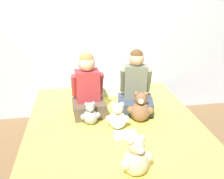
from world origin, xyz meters
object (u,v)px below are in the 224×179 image
child_on_right (135,89)px  teddy_bear_held_by_right_child (140,109)px  child_on_left (88,89)px  pillow_at_headboard (104,87)px  teddy_bear_held_by_left_child (90,115)px  teddy_bear_between_children (117,117)px  teddy_bear_at_foot_of_bed (136,158)px  bed (115,143)px  sign_card (125,134)px

child_on_right → teddy_bear_held_by_right_child: (-0.01, -0.23, -0.11)m
child_on_left → pillow_at_headboard: child_on_left is taller
teddy_bear_held_by_left_child → teddy_bear_held_by_right_child: (0.48, -0.01, 0.03)m
teddy_bear_held_by_left_child → teddy_bear_between_children: teddy_bear_between_children is taller
teddy_bear_between_children → teddy_bear_at_foot_of_bed: 0.60m
teddy_bear_at_foot_of_bed → pillow_at_headboard: teddy_bear_at_foot_of_bed is taller
bed → sign_card: size_ratio=9.45×
teddy_bear_held_by_left_child → sign_card: bearing=-46.2°
teddy_bear_between_children → sign_card: 0.17m
bed → teddy_bear_at_foot_of_bed: bearing=-87.4°
child_on_right → pillow_at_headboard: (-0.26, 0.54, -0.19)m
teddy_bear_between_children → sign_card: teddy_bear_between_children is taller
teddy_bear_between_children → pillow_at_headboard: size_ratio=0.44×
bed → teddy_bear_between_children: size_ratio=7.63×
teddy_bear_at_foot_of_bed → child_on_right: bearing=59.5°
child_on_right → pillow_at_headboard: child_on_right is taller
bed → teddy_bear_held_by_left_child: (-0.23, 0.05, 0.30)m
sign_card → teddy_bear_held_by_left_child: bearing=140.8°
teddy_bear_held_by_right_child → pillow_at_headboard: size_ratio=0.52×
teddy_bear_held_by_left_child → teddy_bear_between_children: 0.26m
child_on_right → teddy_bear_at_foot_of_bed: size_ratio=2.18×
bed → child_on_right: 0.58m
teddy_bear_held_by_right_child → teddy_bear_between_children: teddy_bear_held_by_right_child is taller
child_on_right → teddy_bear_between_children: size_ratio=2.49×
teddy_bear_held_by_right_child → teddy_bear_at_foot_of_bed: size_ratio=1.03×
child_on_left → teddy_bear_held_by_right_child: size_ratio=2.07×
pillow_at_headboard → teddy_bear_held_by_left_child: bearing=-106.9°
teddy_bear_at_foot_of_bed → teddy_bear_between_children: bearing=75.0°
teddy_bear_at_foot_of_bed → child_on_left: bearing=88.8°
bed → teddy_bear_at_foot_of_bed: (0.03, -0.66, 0.33)m
teddy_bear_at_foot_of_bed → bed: bearing=75.7°
teddy_bear_held_by_right_child → sign_card: bearing=-118.3°
pillow_at_headboard → sign_card: bearing=-86.5°
bed → child_on_left: size_ratio=3.12×
child_on_right → pillow_at_headboard: 0.62m
child_on_left → sign_card: 0.60m
child_on_right → child_on_left: bearing=-169.4°
teddy_bear_held_by_right_child → pillow_at_headboard: (-0.25, 0.77, -0.07)m
child_on_left → teddy_bear_held_by_left_child: size_ratio=2.79×
child_on_left → child_on_right: 0.49m
bed → child_on_right: size_ratio=3.06×
teddy_bear_between_children → child_on_left: bearing=136.3°
teddy_bear_held_by_right_child → sign_card: 0.32m
bed → teddy_bear_between_children: bearing=-80.7°
teddy_bear_between_children → pillow_at_headboard: (-0.01, 0.87, -0.05)m
teddy_bear_held_by_left_child → teddy_bear_held_by_right_child: 0.48m
teddy_bear_held_by_right_child → teddy_bear_at_foot_of_bed: bearing=-95.1°
bed → child_on_right: (0.26, 0.27, 0.45)m
child_on_left → pillow_at_headboard: 0.62m
bed → child_on_right: child_on_right is taller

